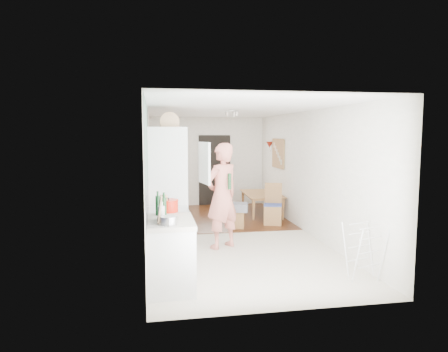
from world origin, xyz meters
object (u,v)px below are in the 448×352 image
object	(u,v)px
dining_table	(263,205)
stool	(237,220)
person	(222,186)
dining_chair	(273,204)
drying_rack	(364,252)

from	to	relation	value
dining_table	stool	world-z (taller)	dining_table
person	dining_chair	size ratio (longest dim) A/B	2.40
person	drying_rack	xyz separation A→B (m)	(1.69, -1.90, -0.71)
dining_chair	drying_rack	size ratio (longest dim) A/B	1.17
stool	dining_table	bearing A→B (deg)	55.10
dining_chair	dining_table	bearing A→B (deg)	104.41
stool	drying_rack	distance (m)	3.48
dining_table	dining_chair	size ratio (longest dim) A/B	1.43
person	drying_rack	world-z (taller)	person
dining_table	stool	xyz separation A→B (m)	(-0.94, -1.34, -0.04)
person	dining_chair	bearing A→B (deg)	-163.24
dining_table	dining_chair	world-z (taller)	dining_chair
dining_chair	stool	world-z (taller)	dining_chair
dining_table	drying_rack	world-z (taller)	drying_rack
dining_chair	drying_rack	bearing A→B (deg)	-67.25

